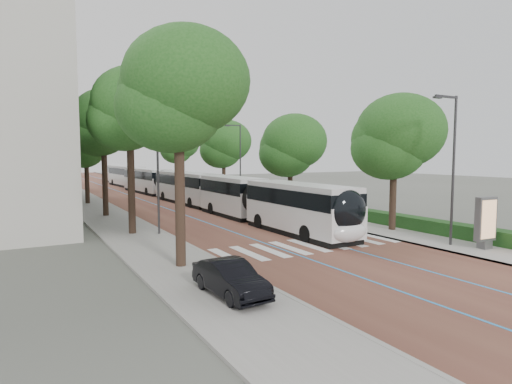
% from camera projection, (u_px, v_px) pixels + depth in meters
% --- Properties ---
extents(ground, '(160.00, 160.00, 0.00)m').
position_uv_depth(ground, '(317.00, 250.00, 22.59)').
color(ground, '#51544C').
rests_on(ground, ground).
extents(road, '(11.00, 140.00, 0.02)m').
position_uv_depth(road, '(134.00, 192.00, 57.32)').
color(road, '#562F26').
rests_on(road, ground).
extents(sidewalk_left, '(4.00, 140.00, 0.12)m').
position_uv_depth(sidewalk_left, '(74.00, 194.00, 53.66)').
color(sidewalk_left, gray).
rests_on(sidewalk_left, ground).
extents(sidewalk_right, '(4.00, 140.00, 0.12)m').
position_uv_depth(sidewalk_right, '(187.00, 189.00, 60.98)').
color(sidewalk_right, gray).
rests_on(sidewalk_right, ground).
extents(kerb_left, '(0.20, 140.00, 0.14)m').
position_uv_depth(kerb_left, '(90.00, 194.00, 54.58)').
color(kerb_left, gray).
rests_on(kerb_left, ground).
extents(kerb_right, '(0.20, 140.00, 0.14)m').
position_uv_depth(kerb_right, '(174.00, 190.00, 60.05)').
color(kerb_right, gray).
rests_on(kerb_right, ground).
extents(zebra_crossing, '(10.55, 3.60, 0.01)m').
position_uv_depth(zebra_crossing, '(308.00, 245.00, 23.55)').
color(zebra_crossing, silver).
rests_on(zebra_crossing, ground).
extents(lane_line_left, '(0.12, 126.00, 0.01)m').
position_uv_depth(lane_line_left, '(122.00, 192.00, 56.54)').
color(lane_line_left, '#2885CB').
rests_on(lane_line_left, road).
extents(lane_line_right, '(0.12, 126.00, 0.01)m').
position_uv_depth(lane_line_right, '(146.00, 191.00, 58.10)').
color(lane_line_right, '#2885CB').
rests_on(lane_line_right, road).
extents(hedge, '(1.20, 14.00, 0.80)m').
position_uv_depth(hedge, '(432.00, 226.00, 26.99)').
color(hedge, '#174218').
rests_on(hedge, sidewalk_right).
extents(streetlight_near, '(1.82, 0.20, 8.00)m').
position_uv_depth(streetlight_near, '(452.00, 158.00, 22.80)').
color(streetlight_near, '#333235').
rests_on(streetlight_near, sidewalk_right).
extents(streetlight_far, '(1.82, 0.20, 8.00)m').
position_uv_depth(streetlight_far, '(239.00, 157.00, 44.50)').
color(streetlight_far, '#333235').
rests_on(streetlight_far, sidewalk_right).
extents(lamp_post_left, '(0.14, 0.14, 8.00)m').
position_uv_depth(lamp_post_left, '(158.00, 169.00, 26.20)').
color(lamp_post_left, '#333235').
rests_on(lamp_post_left, sidewalk_left).
extents(trees_left, '(5.89, 60.29, 9.87)m').
position_uv_depth(trees_left, '(90.00, 132.00, 40.04)').
color(trees_left, black).
rests_on(trees_left, ground).
extents(trees_right, '(5.83, 47.66, 8.60)m').
position_uv_depth(trees_right, '(249.00, 146.00, 44.79)').
color(trees_right, black).
rests_on(trees_right, ground).
extents(lead_bus, '(2.63, 18.41, 3.20)m').
position_uv_depth(lead_bus, '(268.00, 203.00, 30.22)').
color(lead_bus, black).
rests_on(lead_bus, ground).
extents(bus_queued_0, '(3.05, 12.49, 3.20)m').
position_uv_depth(bus_queued_0, '(189.00, 188.00, 43.59)').
color(bus_queued_0, silver).
rests_on(bus_queued_0, ground).
extents(bus_queued_1, '(3.22, 12.52, 3.20)m').
position_uv_depth(bus_queued_1, '(148.00, 181.00, 55.81)').
color(bus_queued_1, silver).
rests_on(bus_queued_1, ground).
extents(bus_queued_2, '(3.31, 12.53, 3.20)m').
position_uv_depth(bus_queued_2, '(127.00, 176.00, 67.16)').
color(bus_queued_2, silver).
rests_on(bus_queued_2, ground).
extents(bus_queued_3, '(3.24, 12.52, 3.20)m').
position_uv_depth(bus_queued_3, '(115.00, 173.00, 77.91)').
color(bus_queued_3, silver).
rests_on(bus_queued_3, ground).
extents(ad_panel, '(1.32, 0.54, 2.71)m').
position_uv_depth(ad_panel, '(486.00, 221.00, 22.25)').
color(ad_panel, '#59595B').
rests_on(ad_panel, sidewalk_right).
extents(parked_car, '(1.49, 3.75, 1.21)m').
position_uv_depth(parked_car, '(230.00, 278.00, 14.85)').
color(parked_car, black).
rests_on(parked_car, sidewalk_left).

